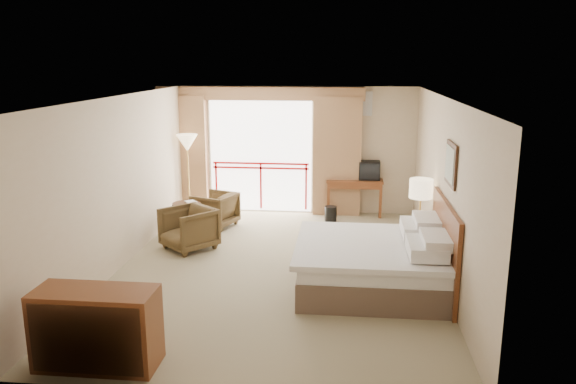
# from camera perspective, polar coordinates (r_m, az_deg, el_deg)

# --- Properties ---
(floor) EXTENTS (7.00, 7.00, 0.00)m
(floor) POSITION_cam_1_polar(r_m,az_deg,el_deg) (9.02, -1.04, -7.76)
(floor) COLOR gray
(floor) RESTS_ON ground
(ceiling) EXTENTS (7.00, 7.00, 0.00)m
(ceiling) POSITION_cam_1_polar(r_m,az_deg,el_deg) (8.43, -1.12, 9.61)
(ceiling) COLOR white
(ceiling) RESTS_ON wall_back
(wall_back) EXTENTS (5.00, 0.00, 5.00)m
(wall_back) POSITION_cam_1_polar(r_m,az_deg,el_deg) (12.05, 0.99, 4.29)
(wall_back) COLOR #CCB594
(wall_back) RESTS_ON ground
(wall_front) EXTENTS (5.00, 0.00, 5.00)m
(wall_front) POSITION_cam_1_polar(r_m,az_deg,el_deg) (5.31, -5.80, -7.69)
(wall_front) COLOR #CCB594
(wall_front) RESTS_ON ground
(wall_left) EXTENTS (0.00, 7.00, 7.00)m
(wall_left) POSITION_cam_1_polar(r_m,az_deg,el_deg) (9.27, -16.61, 0.96)
(wall_left) COLOR #CCB594
(wall_left) RESTS_ON ground
(wall_right) EXTENTS (0.00, 7.00, 7.00)m
(wall_right) POSITION_cam_1_polar(r_m,az_deg,el_deg) (8.68, 15.52, 0.22)
(wall_right) COLOR #CCB594
(wall_right) RESTS_ON ground
(balcony_door) EXTENTS (2.40, 0.00, 2.40)m
(balcony_door) POSITION_cam_1_polar(r_m,az_deg,el_deg) (12.15, -2.79, 3.63)
(balcony_door) COLOR white
(balcony_door) RESTS_ON wall_back
(balcony_railing) EXTENTS (2.09, 0.03, 1.02)m
(balcony_railing) POSITION_cam_1_polar(r_m,az_deg,el_deg) (12.20, -2.79, 1.82)
(balcony_railing) COLOR red
(balcony_railing) RESTS_ON wall_back
(curtain_left) EXTENTS (1.00, 0.26, 2.50)m
(curtain_left) POSITION_cam_1_polar(r_m,az_deg,el_deg) (12.37, -10.48, 3.84)
(curtain_left) COLOR #8F6341
(curtain_left) RESTS_ON wall_back
(curtain_right) EXTENTS (1.00, 0.26, 2.50)m
(curtain_right) POSITION_cam_1_polar(r_m,az_deg,el_deg) (11.87, 5.02, 3.61)
(curtain_right) COLOR #8F6341
(curtain_right) RESTS_ON wall_back
(valance) EXTENTS (4.40, 0.22, 0.28)m
(valance) POSITION_cam_1_polar(r_m,az_deg,el_deg) (11.89, -2.94, 9.97)
(valance) COLOR #8F6341
(valance) RESTS_ON wall_back
(hvac_vent) EXTENTS (0.50, 0.04, 0.50)m
(hvac_vent) POSITION_cam_1_polar(r_m,az_deg,el_deg) (11.86, 7.34, 8.90)
(hvac_vent) COLOR silver
(hvac_vent) RESTS_ON wall_back
(bed) EXTENTS (2.13, 2.06, 0.97)m
(bed) POSITION_cam_1_polar(r_m,az_deg,el_deg) (8.28, 8.84, -7.13)
(bed) COLOR brown
(bed) RESTS_ON floor
(headboard) EXTENTS (0.06, 2.10, 1.30)m
(headboard) POSITION_cam_1_polar(r_m,az_deg,el_deg) (8.30, 15.60, -5.43)
(headboard) COLOR #5E2911
(headboard) RESTS_ON wall_right
(framed_art) EXTENTS (0.04, 0.72, 0.60)m
(framed_art) POSITION_cam_1_polar(r_m,az_deg,el_deg) (8.00, 16.21, 2.74)
(framed_art) COLOR black
(framed_art) RESTS_ON wall_right
(nightstand) EXTENTS (0.48, 0.56, 0.66)m
(nightstand) POSITION_cam_1_polar(r_m,az_deg,el_deg) (9.58, 13.12, -4.77)
(nightstand) COLOR #5E2911
(nightstand) RESTS_ON floor
(table_lamp) EXTENTS (0.38, 0.38, 0.67)m
(table_lamp) POSITION_cam_1_polar(r_m,az_deg,el_deg) (9.40, 13.36, 0.26)
(table_lamp) COLOR tan
(table_lamp) RESTS_ON nightstand
(phone) EXTENTS (0.18, 0.14, 0.08)m
(phone) POSITION_cam_1_polar(r_m,az_deg,el_deg) (9.32, 13.04, -2.90)
(phone) COLOR black
(phone) RESTS_ON nightstand
(desk) EXTENTS (1.18, 0.57, 0.77)m
(desk) POSITION_cam_1_polar(r_m,az_deg,el_deg) (12.06, 6.77, 0.59)
(desk) COLOR #5E2911
(desk) RESTS_ON floor
(tv) EXTENTS (0.44, 0.35, 0.40)m
(tv) POSITION_cam_1_polar(r_m,az_deg,el_deg) (11.94, 8.26, 2.20)
(tv) COLOR black
(tv) RESTS_ON desk
(coffee_maker) EXTENTS (0.15, 0.15, 0.27)m
(coffee_maker) POSITION_cam_1_polar(r_m,az_deg,el_deg) (11.95, 5.13, 1.98)
(coffee_maker) COLOR black
(coffee_maker) RESTS_ON desk
(cup) EXTENTS (0.09, 0.09, 0.10)m
(cup) POSITION_cam_1_polar(r_m,az_deg,el_deg) (11.92, 5.84, 1.52)
(cup) COLOR white
(cup) RESTS_ON desk
(wastebasket) EXTENTS (0.28, 0.28, 0.31)m
(wastebasket) POSITION_cam_1_polar(r_m,az_deg,el_deg) (11.56, 4.36, -2.22)
(wastebasket) COLOR black
(wastebasket) RESTS_ON floor
(armchair_far) EXTENTS (0.96, 0.94, 0.68)m
(armchair_far) POSITION_cam_1_polar(r_m,az_deg,el_deg) (11.32, -7.37, -3.44)
(armchair_far) COLOR #45331B
(armchair_far) RESTS_ON floor
(armchair_near) EXTENTS (1.13, 1.13, 0.74)m
(armchair_near) POSITION_cam_1_polar(r_m,az_deg,el_deg) (10.07, -9.98, -5.69)
(armchair_near) COLOR #45331B
(armchair_near) RESTS_ON floor
(side_table) EXTENTS (0.54, 0.54, 0.59)m
(side_table) POSITION_cam_1_polar(r_m,az_deg,el_deg) (10.84, -10.24, -2.09)
(side_table) COLOR black
(side_table) RESTS_ON floor
(book) EXTENTS (0.29, 0.30, 0.02)m
(book) POSITION_cam_1_polar(r_m,az_deg,el_deg) (10.79, -10.28, -1.12)
(book) COLOR white
(book) RESTS_ON side_table
(floor_lamp) EXTENTS (0.44, 0.44, 1.73)m
(floor_lamp) POSITION_cam_1_polar(r_m,az_deg,el_deg) (11.89, -10.20, 4.63)
(floor_lamp) COLOR tan
(floor_lamp) RESTS_ON floor
(dresser) EXTENTS (1.30, 0.55, 0.87)m
(dresser) POSITION_cam_1_polar(r_m,az_deg,el_deg) (6.53, -18.88, -12.97)
(dresser) COLOR #5E2911
(dresser) RESTS_ON floor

